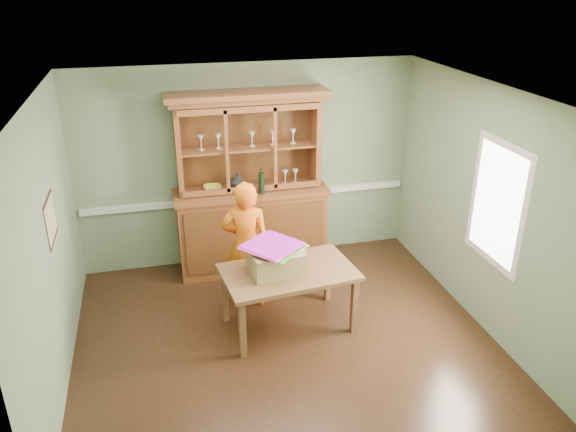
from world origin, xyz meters
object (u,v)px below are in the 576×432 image
object	(u,v)px
china_hutch	(251,209)
person	(246,245)
cardboard_box	(277,261)
dining_table	(289,277)

from	to	relation	value
china_hutch	person	world-z (taller)	china_hutch
cardboard_box	person	bearing A→B (deg)	111.28
person	china_hutch	bearing A→B (deg)	-90.10
china_hutch	dining_table	distance (m)	1.55
china_hutch	person	bearing A→B (deg)	-103.96
dining_table	person	bearing A→B (deg)	114.60
china_hutch	dining_table	world-z (taller)	china_hutch
dining_table	cardboard_box	world-z (taller)	cardboard_box
china_hutch	person	xyz separation A→B (m)	(-0.23, -0.93, -0.05)
cardboard_box	dining_table	bearing A→B (deg)	-5.11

